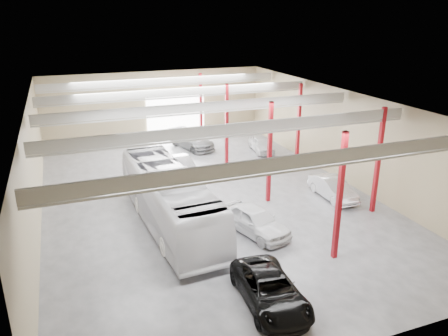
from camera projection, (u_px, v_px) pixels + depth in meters
depot_shell at (206, 128)px, 29.83m from camera, size 22.12×32.12×7.06m
coach_bus at (169, 198)px, 26.49m from camera, size 3.70×13.10×3.61m
black_sedan at (270, 290)px, 19.50m from camera, size 2.79×5.40×1.46m
car_row_a at (255, 220)px, 25.80m from camera, size 3.23×5.24×1.67m
car_row_b at (181, 168)px, 34.48m from camera, size 2.31×5.21×1.66m
car_row_c at (192, 140)px, 42.16m from camera, size 3.83×5.98×1.61m
car_right_near at (333, 188)px, 30.79m from camera, size 1.64×4.47×1.46m
car_right_far at (261, 144)px, 41.10m from camera, size 2.24×4.32×1.41m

